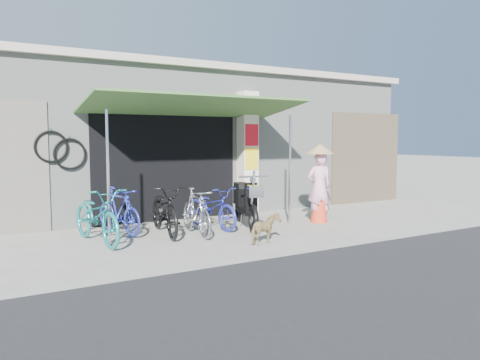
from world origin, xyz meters
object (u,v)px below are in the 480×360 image
moped (245,203)px  street_dog (265,229)px  bike_navy (212,207)px  bike_teal (97,215)px  nun (319,184)px  bike_blue (119,211)px  bike_silver (196,211)px  bike_black (165,210)px

moped → street_dog: bearing=-89.6°
bike_navy → street_dog: bearing=-95.0°
bike_teal → nun: (4.80, -0.32, 0.36)m
bike_navy → bike_teal: bearing=176.8°
bike_blue → moped: (2.51, -0.62, 0.06)m
bike_blue → bike_silver: (1.26, -0.84, -0.00)m
bike_blue → street_dog: size_ratio=2.44×
moped → nun: bearing=8.4°
bike_black → bike_navy: 1.10m
bike_teal → bike_silver: bearing=-15.3°
bike_black → street_dog: 2.08m
bike_teal → nun: 4.82m
bike_black → bike_navy: bike_black is taller
bike_black → bike_navy: (1.08, 0.15, -0.05)m
bike_blue → nun: bearing=-26.5°
bike_silver → nun: bearing=3.4°
bike_teal → nun: size_ratio=1.09×
moped → nun: 1.79m
bike_black → bike_silver: size_ratio=1.21×
bike_black → bike_navy: bearing=15.1°
bike_teal → bike_black: bike_teal is taller
nun → street_dog: bearing=43.8°
street_dog → nun: 2.64m
bike_silver → bike_navy: size_ratio=0.92×
bike_blue → street_dog: (1.98, -2.18, -0.20)m
bike_blue → bike_navy: (1.85, -0.36, -0.03)m
bike_blue → moped: 2.59m
moped → bike_teal: bearing=-161.0°
bike_navy → bike_black: bearing=178.5°
bike_teal → street_dog: bike_teal is taller
nun → bike_navy: bearing=1.3°
bike_teal → bike_navy: (2.41, 0.26, -0.07)m
bike_black → nun: size_ratio=1.06×
bike_teal → bike_navy: bike_teal is taller
bike_black → nun: (3.47, -0.43, 0.38)m
bike_silver → nun: nun is taller
moped → bike_black: bearing=-164.6°
street_dog → bike_teal: bearing=39.0°
street_dog → bike_silver: bearing=8.9°
bike_blue → bike_silver: bike_blue is taller
bike_black → bike_teal: bearing=-167.9°
bike_teal → bike_black: bearing=-3.4°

